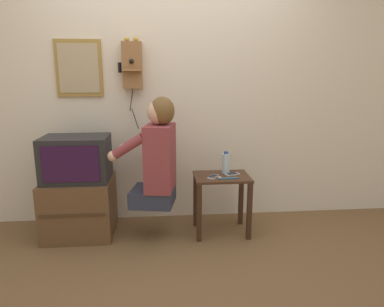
% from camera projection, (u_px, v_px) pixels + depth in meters
% --- Properties ---
extents(ground_plane, '(14.00, 14.00, 0.00)m').
position_uv_depth(ground_plane, '(174.00, 266.00, 2.59)').
color(ground_plane, brown).
extents(wall_back, '(6.80, 0.05, 2.55)m').
position_uv_depth(wall_back, '(169.00, 90.00, 3.27)').
color(wall_back, silver).
rests_on(wall_back, ground_plane).
extents(side_table, '(0.49, 0.37, 0.54)m').
position_uv_depth(side_table, '(222.00, 190.00, 3.07)').
color(side_table, '#422819').
rests_on(side_table, ground_plane).
extents(person, '(0.57, 0.46, 0.93)m').
position_uv_depth(person, '(157.00, 155.00, 2.90)').
color(person, '#2D3347').
rests_on(person, ground_plane).
extents(tv_stand, '(0.59, 0.51, 0.52)m').
position_uv_depth(tv_stand, '(80.00, 207.00, 3.07)').
color(tv_stand, brown).
rests_on(tv_stand, ground_plane).
extents(television, '(0.56, 0.40, 0.39)m').
position_uv_depth(television, '(76.00, 159.00, 2.96)').
color(television, '#232326').
rests_on(television, tv_stand).
extents(wall_phone_antique, '(0.22, 0.19, 0.83)m').
position_uv_depth(wall_phone_antique, '(132.00, 65.00, 3.11)').
color(wall_phone_antique, olive).
extents(framed_picture, '(0.42, 0.03, 0.51)m').
position_uv_depth(framed_picture, '(79.00, 68.00, 3.11)').
color(framed_picture, olive).
extents(cell_phone_held, '(0.11, 0.14, 0.01)m').
position_uv_depth(cell_phone_held, '(213.00, 177.00, 2.99)').
color(cell_phone_held, silver).
rests_on(cell_phone_held, side_table).
extents(cell_phone_spare, '(0.14, 0.10, 0.01)m').
position_uv_depth(cell_phone_spare, '(232.00, 174.00, 3.07)').
color(cell_phone_spare, silver).
rests_on(cell_phone_spare, side_table).
extents(water_bottle, '(0.07, 0.07, 0.20)m').
position_uv_depth(water_bottle, '(226.00, 163.00, 3.11)').
color(water_bottle, silver).
rests_on(water_bottle, side_table).
extents(toothbrush, '(0.17, 0.02, 0.02)m').
position_uv_depth(toothbrush, '(227.00, 178.00, 2.94)').
color(toothbrush, '#338CD8').
rests_on(toothbrush, side_table).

